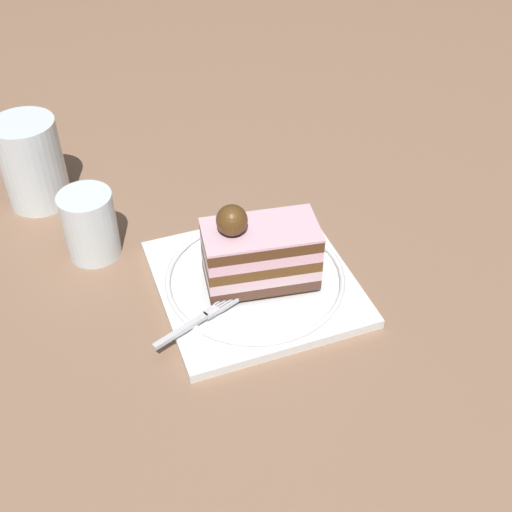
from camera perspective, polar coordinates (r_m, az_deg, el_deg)
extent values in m
plane|color=#88664D|center=(0.73, -0.49, -2.82)|extent=(2.40, 2.40, 0.00)
cube|color=white|center=(0.72, 0.00, -2.48)|extent=(0.23, 0.23, 0.01)
torus|color=white|center=(0.72, 0.00, -1.98)|extent=(0.21, 0.21, 0.01)
cube|color=#553325|center=(0.71, 0.40, -1.53)|extent=(0.13, 0.09, 0.01)
cube|color=beige|center=(0.70, 0.41, -0.74)|extent=(0.13, 0.09, 0.01)
cube|color=brown|center=(0.69, 0.41, 0.07)|extent=(0.13, 0.09, 0.01)
cube|color=#EDB5C9|center=(0.68, 0.42, 0.91)|extent=(0.13, 0.09, 0.01)
cube|color=#543018|center=(0.67, 0.42, 1.76)|extent=(0.13, 0.09, 0.01)
cube|color=beige|center=(0.67, 0.42, 2.30)|extent=(0.13, 0.09, 0.00)
sphere|color=#563718|center=(0.65, -2.13, 3.16)|extent=(0.03, 0.03, 0.03)
cube|color=silver|center=(0.66, -6.60, -6.52)|extent=(0.06, 0.03, 0.00)
cube|color=silver|center=(0.68, -3.95, -4.92)|extent=(0.02, 0.01, 0.00)
cube|color=silver|center=(0.68, -2.12, -4.19)|extent=(0.03, 0.01, 0.00)
cube|color=silver|center=(0.68, -2.30, -4.04)|extent=(0.03, 0.01, 0.00)
cube|color=silver|center=(0.69, -2.48, -3.89)|extent=(0.03, 0.01, 0.00)
cube|color=silver|center=(0.69, -2.66, -3.74)|extent=(0.03, 0.01, 0.00)
cylinder|color=silver|center=(0.87, -19.05, 7.74)|extent=(0.08, 0.08, 0.11)
cylinder|color=silver|center=(0.87, -18.91, 7.22)|extent=(0.07, 0.07, 0.09)
cylinder|color=silver|center=(0.77, -14.36, 2.66)|extent=(0.06, 0.06, 0.08)
cylinder|color=silver|center=(0.78, -14.12, 1.54)|extent=(0.05, 0.05, 0.04)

